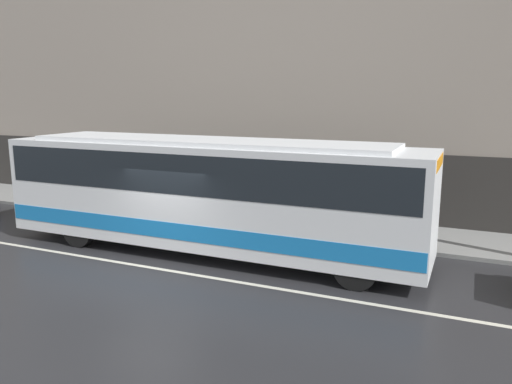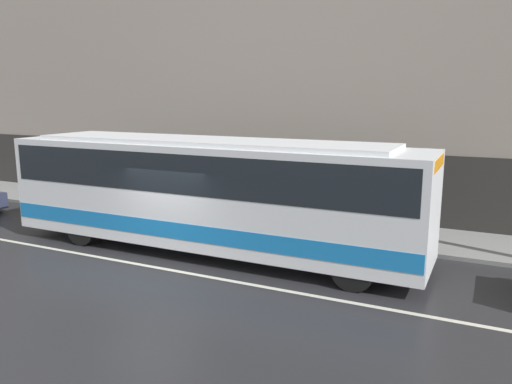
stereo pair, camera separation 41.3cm
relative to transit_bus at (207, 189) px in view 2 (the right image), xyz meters
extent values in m
plane|color=#262628|center=(-0.54, -1.79, -1.83)|extent=(60.00, 60.00, 0.00)
cube|color=gray|center=(-0.54, 3.71, -1.77)|extent=(60.00, 3.02, 0.12)
cube|color=gray|center=(-0.54, 5.37, 3.23)|extent=(60.00, 0.30, 10.13)
cube|color=#2D2B28|center=(-0.54, 5.21, -0.57)|extent=(60.00, 0.06, 2.53)
cube|color=beige|center=(-0.54, -1.79, -1.83)|extent=(54.00, 0.14, 0.01)
cube|color=white|center=(-0.01, 0.00, -0.09)|extent=(12.30, 2.51, 2.78)
cube|color=#1972BF|center=(-0.01, 0.00, -0.93)|extent=(12.24, 2.54, 0.45)
cube|color=black|center=(-0.01, 0.00, 0.59)|extent=(11.93, 2.53, 1.06)
cube|color=orange|center=(6.10, 0.00, 1.11)|extent=(0.12, 1.88, 0.28)
cube|color=white|center=(-0.01, 0.00, 1.36)|extent=(10.46, 2.13, 0.12)
cylinder|color=black|center=(4.55, -1.10, -1.32)|extent=(1.03, 0.28, 1.03)
cylinder|color=black|center=(4.55, 1.10, -1.32)|extent=(1.03, 0.28, 1.03)
cylinder|color=black|center=(-3.76, -1.10, -1.32)|extent=(1.03, 0.28, 1.03)
cylinder|color=black|center=(-3.76, 1.10, -1.32)|extent=(1.03, 0.28, 1.03)
camera|label=1|loc=(6.88, -12.07, 2.61)|focal=35.00mm
camera|label=2|loc=(7.25, -11.89, 2.61)|focal=35.00mm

